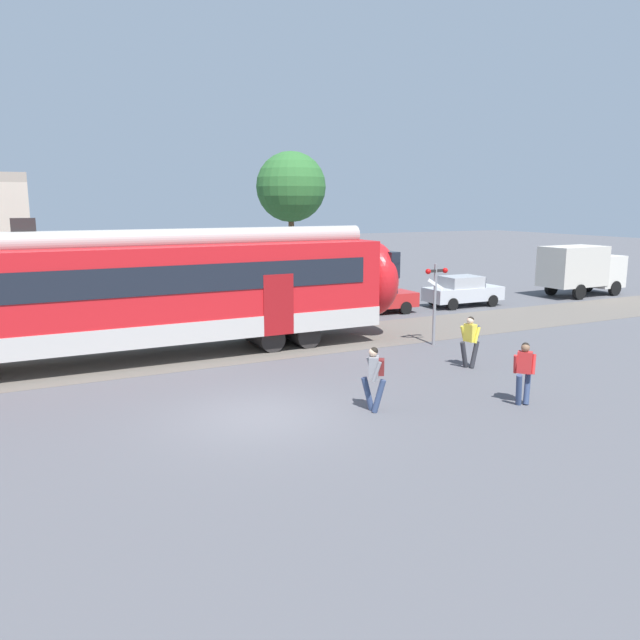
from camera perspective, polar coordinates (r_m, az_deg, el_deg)
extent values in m
plane|color=#515156|center=(15.59, -5.55, -8.77)|extent=(160.00, 160.00, 0.00)
cube|color=#B7B2AD|center=(21.56, -17.60, -0.88)|extent=(18.00, 3.06, 0.70)
cube|color=red|center=(21.32, -17.83, 3.21)|extent=(18.00, 3.00, 2.40)
cube|color=black|center=(19.81, -17.17, 3.30)|extent=(16.56, 0.03, 0.90)
cube|color=maroon|center=(21.32, -3.80, 1.39)|extent=(1.10, 0.04, 2.10)
cylinder|color=#9C9793|center=(21.20, -18.04, 6.91)|extent=(17.64, 0.70, 0.70)
cube|color=black|center=(20.93, -25.51, 7.87)|extent=(0.70, 0.12, 0.40)
cylinder|color=black|center=(23.45, -2.21, -0.97)|extent=(0.90, 2.40, 0.90)
cylinder|color=black|center=(22.92, -5.40, -1.29)|extent=(0.90, 2.40, 0.90)
ellipsoid|color=red|center=(24.67, 4.70, 3.81)|extent=(1.80, 2.85, 2.95)
cube|color=black|center=(24.79, 5.41, 5.23)|extent=(0.40, 2.40, 1.00)
cylinder|color=navy|center=(15.91, 4.40, -6.72)|extent=(0.38, 0.32, 0.87)
cylinder|color=navy|center=(15.73, 5.40, -6.94)|extent=(0.38, 0.32, 0.87)
cube|color=gray|center=(15.62, 4.94, -4.35)|extent=(0.40, 0.43, 0.56)
cylinder|color=gray|center=(15.42, 5.20, -4.74)|extent=(0.26, 0.21, 0.52)
cylinder|color=gray|center=(15.85, 4.67, -4.31)|extent=(0.26, 0.21, 0.52)
sphere|color=beige|center=(15.52, 4.89, -2.95)|extent=(0.22, 0.22, 0.22)
sphere|color=black|center=(15.52, 4.96, -2.85)|extent=(0.20, 0.20, 0.20)
cube|color=maroon|center=(15.61, 5.60, -4.29)|extent=(0.29, 0.32, 0.40)
cylinder|color=navy|center=(16.96, 17.72, -6.10)|extent=(0.37, 0.34, 0.87)
cylinder|color=navy|center=(17.22, 18.41, -5.90)|extent=(0.37, 0.34, 0.87)
cube|color=red|center=(16.90, 18.20, -3.69)|extent=(0.42, 0.43, 0.56)
cylinder|color=red|center=(16.98, 18.96, -3.85)|extent=(0.25, 0.23, 0.52)
cylinder|color=red|center=(16.86, 17.43, -3.86)|extent=(0.25, 0.23, 0.52)
sphere|color=brown|center=(16.80, 18.28, -2.42)|extent=(0.22, 0.22, 0.22)
sphere|color=black|center=(16.81, 18.29, -2.30)|extent=(0.20, 0.20, 0.20)
cube|color=maroon|center=(17.07, 18.26, -3.49)|extent=(0.30, 0.32, 0.40)
cylinder|color=#28282D|center=(20.35, 13.03, -3.10)|extent=(0.37, 0.20, 0.87)
cylinder|color=#28282D|center=(20.44, 13.93, -3.08)|extent=(0.37, 0.20, 0.87)
cube|color=gold|center=(20.24, 13.57, -1.14)|extent=(0.29, 0.39, 0.56)
cylinder|color=gold|center=(20.17, 14.19, -1.35)|extent=(0.26, 0.13, 0.52)
cylinder|color=gold|center=(20.33, 12.95, -1.20)|extent=(0.26, 0.13, 0.52)
sphere|color=beige|center=(20.15, 13.58, -0.06)|extent=(0.22, 0.22, 0.22)
sphere|color=black|center=(20.16, 13.62, 0.03)|extent=(0.20, 0.20, 0.20)
cube|color=navy|center=(20.37, 13.90, -1.02)|extent=(0.20, 0.30, 0.40)
cube|color=#B22323|center=(29.66, 5.00, 1.82)|extent=(4.04, 1.74, 0.68)
cube|color=maroon|center=(29.50, 4.77, 2.99)|extent=(1.94, 1.49, 0.56)
cube|color=black|center=(29.99, 6.35, 3.01)|extent=(0.15, 1.37, 0.48)
cylinder|color=black|center=(31.00, 6.25, 1.55)|extent=(0.60, 0.21, 0.60)
cylinder|color=black|center=(29.71, 7.82, 1.11)|extent=(0.60, 0.21, 0.60)
cylinder|color=black|center=(29.80, 2.18, 1.23)|extent=(0.60, 0.21, 0.60)
cylinder|color=black|center=(28.44, 3.62, 0.77)|extent=(0.60, 0.21, 0.60)
cube|color=#B7BABF|center=(32.52, 12.95, 2.37)|extent=(4.04, 1.75, 0.68)
cube|color=#A1A3A8|center=(32.35, 12.79, 3.44)|extent=(1.94, 1.49, 0.56)
cube|color=black|center=(32.94, 14.10, 3.44)|extent=(0.16, 1.37, 0.48)
cylinder|color=black|center=(33.94, 13.78, 2.09)|extent=(0.61, 0.22, 0.60)
cylinder|color=black|center=(32.75, 15.48, 1.71)|extent=(0.61, 0.22, 0.60)
cylinder|color=black|center=(32.45, 10.35, 1.84)|extent=(0.61, 0.22, 0.60)
cylinder|color=black|center=(31.21, 12.00, 1.44)|extent=(0.61, 0.22, 0.60)
cube|color=beige|center=(39.50, 24.39, 4.11)|extent=(1.86, 1.96, 1.80)
cube|color=black|center=(40.21, 25.22, 4.57)|extent=(0.10, 1.71, 0.70)
cube|color=#BCB7AD|center=(37.51, 22.12, 4.59)|extent=(3.67, 2.12, 2.20)
cylinder|color=black|center=(40.14, 23.27, 2.98)|extent=(0.85, 0.27, 0.84)
cylinder|color=black|center=(39.07, 25.34, 2.64)|extent=(0.85, 0.27, 0.84)
cylinder|color=black|center=(37.87, 20.39, 2.77)|extent=(0.85, 0.27, 0.84)
cylinder|color=black|center=(36.67, 22.62, 2.38)|extent=(0.85, 0.27, 0.84)
cylinder|color=gray|center=(23.23, 10.43, 1.38)|extent=(0.11, 0.11, 3.00)
cube|color=black|center=(23.06, 10.54, 4.44)|extent=(0.80, 0.10, 0.10)
sphere|color=red|center=(22.79, 9.86, 4.39)|extent=(0.20, 0.20, 0.20)
sphere|color=red|center=(23.25, 11.38, 4.46)|extent=(0.20, 0.20, 0.20)
cube|color=white|center=(23.10, 10.54, 3.20)|extent=(0.72, 0.03, 0.48)
cylinder|color=brown|center=(35.56, -2.62, 6.08)|extent=(0.32, 0.32, 4.70)
sphere|color=#2D662D|center=(35.46, -2.67, 12.07)|extent=(3.88, 3.88, 3.88)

